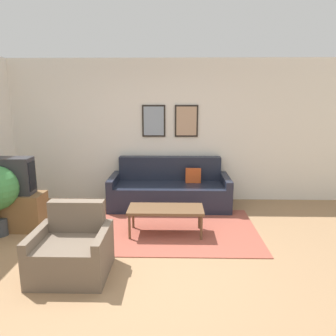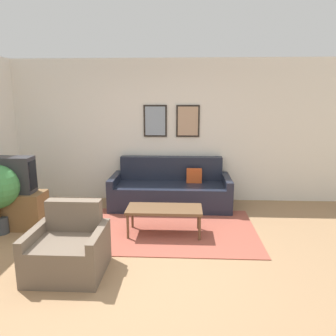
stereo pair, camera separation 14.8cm
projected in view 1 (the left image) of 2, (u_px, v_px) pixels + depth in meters
ground_plane at (132, 268)px, 3.90m from camera, size 16.00×16.00×0.00m
area_rug at (167, 229)px, 5.01m from camera, size 2.73×1.80×0.01m
wall_back at (149, 131)px, 6.30m from camera, size 8.00×0.09×2.70m
couch at (170, 190)px, 6.06m from camera, size 2.17×0.90×0.88m
coffee_table at (166, 210)px, 4.78m from camera, size 1.10×0.49×0.41m
tv_stand at (17, 211)px, 5.00m from camera, size 0.83×0.44×0.56m
tv at (14, 176)px, 4.88m from camera, size 0.57×0.28×0.56m
armchair at (72, 251)px, 3.74m from camera, size 0.83×0.76×0.78m
potted_plant_by_window at (15, 186)px, 5.42m from camera, size 0.53×0.53×0.85m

